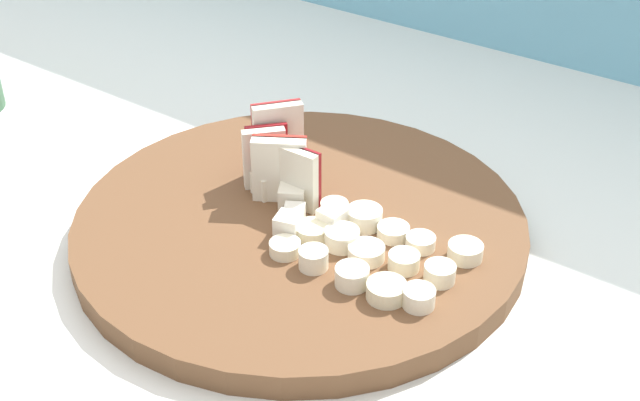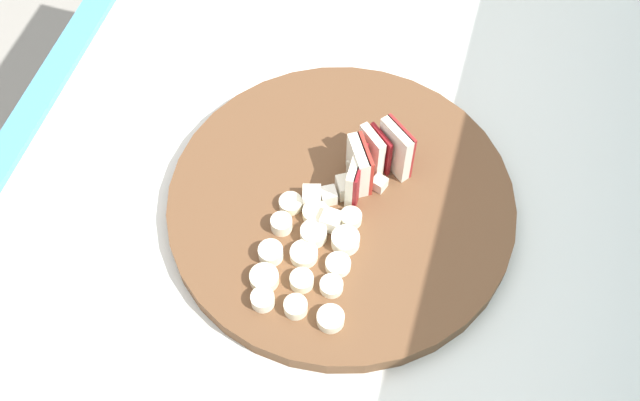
{
  "view_description": "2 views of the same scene",
  "coord_description": "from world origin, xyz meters",
  "px_view_note": "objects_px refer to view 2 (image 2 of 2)",
  "views": [
    {
      "loc": [
        0.46,
        -0.49,
        1.33
      ],
      "look_at": [
        0.14,
        -0.05,
        0.98
      ],
      "focal_mm": 46.72,
      "sensor_mm": 36.0,
      "label": 1
    },
    {
      "loc": [
        0.54,
        0.08,
        1.66
      ],
      "look_at": [
        0.12,
        -0.05,
        0.95
      ],
      "focal_mm": 43.71,
      "sensor_mm": 36.0,
      "label": 2
    }
  ],
  "objects_px": {
    "cutting_board": "(341,204)",
    "banana_slice_rows": "(306,257)",
    "apple_wedge_fan": "(372,160)",
    "apple_dice_pile": "(342,190)"
  },
  "relations": [
    {
      "from": "apple_wedge_fan",
      "to": "apple_dice_pile",
      "type": "distance_m",
      "value": 0.05
    },
    {
      "from": "cutting_board",
      "to": "apple_wedge_fan",
      "type": "height_order",
      "value": "apple_wedge_fan"
    },
    {
      "from": "cutting_board",
      "to": "apple_dice_pile",
      "type": "relative_size",
      "value": 3.75
    },
    {
      "from": "apple_dice_pile",
      "to": "banana_slice_rows",
      "type": "relative_size",
      "value": 0.71
    },
    {
      "from": "cutting_board",
      "to": "apple_wedge_fan",
      "type": "bearing_deg",
      "value": 149.77
    },
    {
      "from": "cutting_board",
      "to": "banana_slice_rows",
      "type": "xyz_separation_m",
      "value": [
        0.08,
        -0.02,
        0.02
      ]
    },
    {
      "from": "cutting_board",
      "to": "apple_wedge_fan",
      "type": "distance_m",
      "value": 0.06
    },
    {
      "from": "cutting_board",
      "to": "banana_slice_rows",
      "type": "height_order",
      "value": "banana_slice_rows"
    },
    {
      "from": "apple_wedge_fan",
      "to": "apple_dice_pile",
      "type": "bearing_deg",
      "value": -35.39
    },
    {
      "from": "apple_dice_pile",
      "to": "apple_wedge_fan",
      "type": "bearing_deg",
      "value": 144.61
    }
  ]
}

